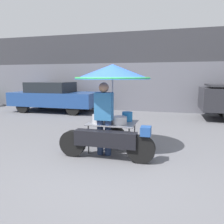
% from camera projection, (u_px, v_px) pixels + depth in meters
% --- Properties ---
extents(ground_plane, '(36.00, 36.00, 0.00)m').
position_uv_depth(ground_plane, '(109.00, 171.00, 4.04)').
color(ground_plane, slate).
extents(shopfront_building, '(28.00, 2.06, 3.91)m').
position_uv_depth(shopfront_building, '(152.00, 72.00, 11.61)').
color(shopfront_building, '#38383D').
rests_on(shopfront_building, ground).
extents(vendor_motorcycle_cart, '(2.07, 1.72, 2.00)m').
position_uv_depth(vendor_motorcycle_cart, '(112.00, 87.00, 4.85)').
color(vendor_motorcycle_cart, black).
rests_on(vendor_motorcycle_cart, ground).
extents(vendor_person, '(0.38, 0.22, 1.60)m').
position_uv_depth(vendor_person, '(104.00, 115.00, 4.75)').
color(vendor_person, navy).
rests_on(vendor_person, ground).
extents(parked_car, '(4.25, 1.84, 1.46)m').
position_uv_depth(parked_car, '(54.00, 96.00, 10.83)').
color(parked_car, black).
rests_on(parked_car, ground).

